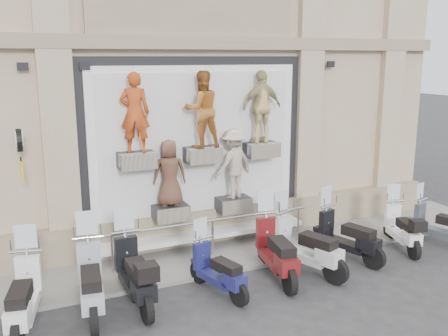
{
  "coord_description": "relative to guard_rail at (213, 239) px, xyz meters",
  "views": [
    {
      "loc": [
        -4.22,
        -7.94,
        4.55
      ],
      "look_at": [
        0.24,
        1.9,
        2.12
      ],
      "focal_mm": 40.0,
      "sensor_mm": 36.0,
      "label": 1
    }
  ],
  "objects": [
    {
      "name": "scooter_j",
      "position": [
        5.42,
        -1.55,
        0.26
      ],
      "size": [
        1.05,
        1.86,
        1.45
      ],
      "primitive_type": null,
      "rotation": [
        0.0,
        0.0,
        0.32
      ],
      "color": "#33383F",
      "rests_on": "ground"
    },
    {
      "name": "shop_vitrine",
      "position": [
        0.1,
        0.74,
        1.97
      ],
      "size": [
        5.6,
        0.93,
        4.3
      ],
      "color": "black",
      "rests_on": "ground"
    },
    {
      "name": "scooter_h",
      "position": [
        2.75,
        -1.35,
        0.33
      ],
      "size": [
        1.11,
        2.04,
        1.59
      ],
      "primitive_type": null,
      "rotation": [
        0.0,
        0.0,
        0.29
      ],
      "color": "black",
      "rests_on": "ground"
    },
    {
      "name": "clock_sign_bracket",
      "position": [
        -3.9,
        0.47,
        2.34
      ],
      "size": [
        0.1,
        0.8,
        1.02
      ],
      "color": "black",
      "rests_on": "ground"
    },
    {
      "name": "scooter_e",
      "position": [
        -0.61,
        -1.69,
        0.24
      ],
      "size": [
        0.93,
        1.8,
        1.4
      ],
      "primitive_type": null,
      "rotation": [
        0.0,
        0.0,
        0.26
      ],
      "color": "#171951",
      "rests_on": "ground"
    },
    {
      "name": "building",
      "position": [
        0.0,
        5.0,
        5.54
      ],
      "size": [
        14.0,
        8.6,
        12.0
      ],
      "primitive_type": null,
      "color": "tan",
      "rests_on": "ground"
    },
    {
      "name": "guard_rail",
      "position": [
        0.0,
        0.0,
        0.0
      ],
      "size": [
        5.06,
        0.1,
        0.93
      ],
      "primitive_type": null,
      "color": "#9EA0A5",
      "rests_on": "ground"
    },
    {
      "name": "ground",
      "position": [
        0.0,
        -2.0,
        -0.47
      ],
      "size": [
        90.0,
        90.0,
        0.0
      ],
      "primitive_type": "plane",
      "color": "#2C2C2F",
      "rests_on": "ground"
    },
    {
      "name": "scooter_d",
      "position": [
        -2.18,
        -1.41,
        0.39
      ],
      "size": [
        0.62,
        2.11,
        1.71
      ],
      "primitive_type": null,
      "rotation": [
        0.0,
        0.0,
        0.0
      ],
      "color": "black",
      "rests_on": "ground"
    },
    {
      "name": "scooter_b",
      "position": [
        -4.12,
        -1.52,
        0.36
      ],
      "size": [
        1.0,
        2.11,
        1.65
      ],
      "primitive_type": null,
      "rotation": [
        0.0,
        0.0,
        -0.21
      ],
      "color": "silver",
      "rests_on": "ground"
    },
    {
      "name": "scooter_f",
      "position": [
        0.78,
        -1.54,
        0.4
      ],
      "size": [
        0.99,
        2.2,
        1.73
      ],
      "primitive_type": null,
      "rotation": [
        0.0,
        0.0,
        -0.18
      ],
      "color": "#570F11",
      "rests_on": "ground"
    },
    {
      "name": "scooter_g",
      "position": [
        1.48,
        -1.57,
        0.39
      ],
      "size": [
        1.28,
        2.19,
        1.71
      ],
      "primitive_type": null,
      "rotation": [
        0.0,
        0.0,
        0.34
      ],
      "color": "#BBBDC3",
      "rests_on": "ground"
    },
    {
      "name": "scooter_c",
      "position": [
        -2.98,
        -1.44,
        0.4
      ],
      "size": [
        0.89,
        2.18,
        1.72
      ],
      "primitive_type": null,
      "rotation": [
        0.0,
        0.0,
        -0.13
      ],
      "color": "#949AA1",
      "rests_on": "ground"
    },
    {
      "name": "sidewalk",
      "position": [
        0.0,
        0.1,
        -0.43
      ],
      "size": [
        16.0,
        2.2,
        0.08
      ],
      "primitive_type": "cube",
      "color": "gray",
      "rests_on": "ground"
    },
    {
      "name": "scooter_i",
      "position": [
        4.36,
        -1.37,
        0.27
      ],
      "size": [
        1.06,
        1.88,
        1.46
      ],
      "primitive_type": null,
      "rotation": [
        0.0,
        0.0,
        -0.32
      ],
      "color": "white",
      "rests_on": "ground"
    }
  ]
}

